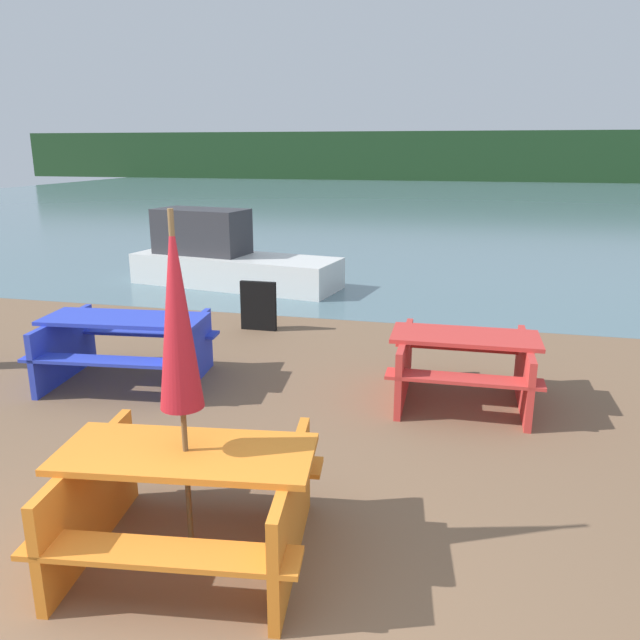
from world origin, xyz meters
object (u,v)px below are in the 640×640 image
object	(u,v)px
boat	(225,258)
signboard	(258,306)
picnic_table_orange	(188,494)
picnic_table_blue	(126,343)
umbrella_crimson	(177,314)
picnic_table_red	(463,362)

from	to	relation	value
boat	signboard	xyz separation A→B (m)	(1.72, -2.94, -0.16)
picnic_table_orange	boat	world-z (taller)	boat
picnic_table_orange	picnic_table_blue	bearing A→B (deg)	126.72
boat	umbrella_crimson	bearing A→B (deg)	-60.21
picnic_table_blue	boat	size ratio (longest dim) A/B	0.46
signboard	picnic_table_orange	bearing A→B (deg)	-75.81
picnic_table_orange	picnic_table_blue	xyz separation A→B (m)	(-2.13, 2.85, 0.02)
picnic_table_orange	picnic_table_red	world-z (taller)	picnic_table_orange
umbrella_crimson	boat	distance (m)	8.86
picnic_table_red	signboard	bearing A→B (deg)	145.37
picnic_table_orange	boat	distance (m)	8.78
picnic_table_orange	signboard	xyz separation A→B (m)	(-1.34, 5.29, -0.09)
picnic_table_blue	signboard	world-z (taller)	picnic_table_blue
picnic_table_red	signboard	size ratio (longest dim) A/B	2.10
umbrella_crimson	boat	size ratio (longest dim) A/B	0.54
picnic_table_red	signboard	distance (m)	3.73
picnic_table_red	boat	size ratio (longest dim) A/B	0.36
picnic_table_orange	signboard	distance (m)	5.46
picnic_table_orange	signboard	bearing A→B (deg)	104.19
boat	picnic_table_orange	bearing A→B (deg)	-60.21
umbrella_crimson	boat	world-z (taller)	umbrella_crimson
picnic_table_orange	umbrella_crimson	world-z (taller)	umbrella_crimson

